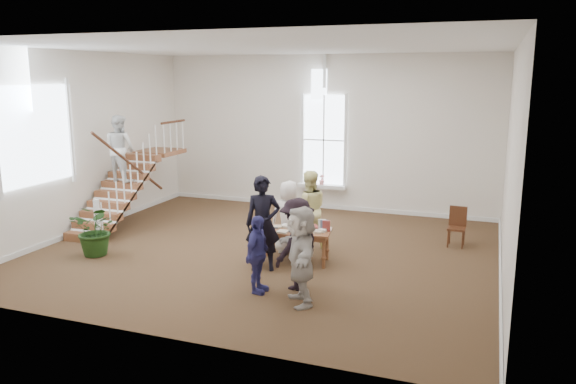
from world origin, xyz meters
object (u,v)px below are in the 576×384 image
at_px(library_table, 295,233).
at_px(elderly_woman, 289,217).
at_px(woman_cluster_c, 301,255).
at_px(floor_plant, 97,230).
at_px(woman_cluster_b, 297,244).
at_px(side_chair, 457,224).
at_px(woman_cluster_a, 257,255).
at_px(police_officer, 263,223).
at_px(person_yellow, 309,209).

bearing_deg(library_table, elderly_woman, 112.39).
relative_size(woman_cluster_c, floor_plant, 1.50).
xyz_separation_m(library_table, woman_cluster_b, (0.52, -1.39, 0.23)).
distance_m(woman_cluster_b, floor_plant, 4.80).
height_order(library_table, woman_cluster_c, woman_cluster_c).
height_order(woman_cluster_b, side_chair, woman_cluster_b).
bearing_deg(side_chair, woman_cluster_a, -124.73).
xyz_separation_m(police_officer, woman_cluster_b, (0.98, -0.73, -0.11)).
bearing_deg(floor_plant, person_yellow, 27.14).
height_order(elderly_woman, woman_cluster_a, elderly_woman).
xyz_separation_m(library_table, woman_cluster_a, (-0.08, -1.84, 0.09)).
bearing_deg(library_table, floor_plant, -175.15).
height_order(library_table, elderly_woman, elderly_woman).
xyz_separation_m(woman_cluster_b, floor_plant, (-4.78, 0.33, -0.28)).
bearing_deg(floor_plant, elderly_woman, 22.97).
height_order(person_yellow, woman_cluster_a, person_yellow).
bearing_deg(woman_cluster_a, elderly_woman, 7.26).
relative_size(library_table, woman_cluster_b, 0.94).
height_order(woman_cluster_c, floor_plant, woman_cluster_c).
distance_m(person_yellow, side_chair, 3.49).
bearing_deg(woman_cluster_a, library_table, -1.88).
bearing_deg(woman_cluster_b, floor_plant, -76.94).
distance_m(police_officer, woman_cluster_c, 1.89).
bearing_deg(police_officer, person_yellow, 54.56).
relative_size(floor_plant, side_chair, 1.26).
xyz_separation_m(library_table, police_officer, (-0.46, -0.66, 0.34)).
bearing_deg(woman_cluster_c, elderly_woman, 173.51).
distance_m(library_table, floor_plant, 4.39).
bearing_deg(woman_cluster_b, side_chair, 162.45).
bearing_deg(floor_plant, police_officer, 6.05).
bearing_deg(side_chair, police_officer, -137.12).
height_order(woman_cluster_b, woman_cluster_c, woman_cluster_c).
bearing_deg(woman_cluster_a, side_chair, -36.47).
bearing_deg(police_officer, woman_cluster_b, -59.20).
distance_m(woman_cluster_b, woman_cluster_c, 0.72).
bearing_deg(woman_cluster_b, police_officer, -109.65).
height_order(person_yellow, floor_plant, person_yellow).
bearing_deg(person_yellow, elderly_woman, 32.46).
relative_size(library_table, woman_cluster_c, 0.93).
distance_m(woman_cluster_a, woman_cluster_c, 0.93).
relative_size(library_table, woman_cluster_a, 1.12).
distance_m(library_table, woman_cluster_a, 1.84).
distance_m(police_officer, side_chair, 4.76).
relative_size(woman_cluster_b, floor_plant, 1.48).
bearing_deg(elderly_woman, library_table, 109.77).
bearing_deg(side_chair, woman_cluster_c, -115.13).
relative_size(woman_cluster_a, woman_cluster_b, 0.84).
relative_size(elderly_woman, woman_cluster_a, 1.13).
xyz_separation_m(woman_cluster_a, woman_cluster_b, (0.60, 0.45, 0.14)).
xyz_separation_m(library_table, elderly_woman, (-0.36, 0.59, 0.18)).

